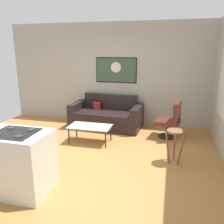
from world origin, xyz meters
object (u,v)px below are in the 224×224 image
object	(u,v)px
coffee_table	(90,127)
wall_painting	(116,70)
couch	(107,116)
armchair	(171,120)
bar_stool	(175,138)

from	to	relation	value
coffee_table	wall_painting	distance (m)	2.04
couch	wall_painting	world-z (taller)	wall_painting
armchair	bar_stool	bearing A→B (deg)	-86.17
armchair	wall_painting	distance (m)	2.11
bar_stool	coffee_table	bearing A→B (deg)	162.96
couch	wall_painting	size ratio (longest dim) A/B	1.67
couch	bar_stool	xyz separation A→B (m)	(1.79, -1.75, 0.21)
couch	coffee_table	xyz separation A→B (m)	(-0.06, -1.18, 0.07)
couch	armchair	bearing A→B (deg)	-14.13
armchair	bar_stool	distance (m)	1.32
coffee_table	armchair	size ratio (longest dim) A/B	1.06
coffee_table	wall_painting	size ratio (longest dim) A/B	0.82
couch	armchair	world-z (taller)	armchair
couch	coffee_table	size ratio (longest dim) A/B	2.03
coffee_table	bar_stool	size ratio (longest dim) A/B	1.49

